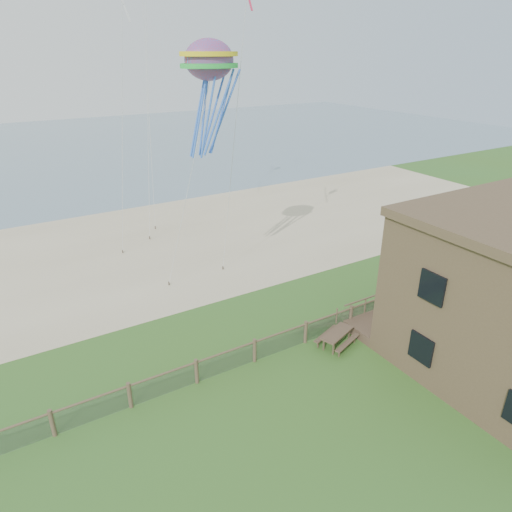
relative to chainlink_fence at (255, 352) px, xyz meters
The scene contains 7 objects.
ground 6.03m from the chainlink_fence, 90.00° to the right, with size 160.00×160.00×0.00m, color #3B6121.
sand_beach 16.01m from the chainlink_fence, 90.00° to the left, with size 72.00×20.00×0.02m, color tan.
ocean 60.00m from the chainlink_fence, 90.00° to the left, with size 160.00×68.00×0.02m, color slate.
chainlink_fence is the anchor object (origin of this frame).
motel_deck 13.04m from the chainlink_fence, ahead, with size 15.00×2.00×0.50m, color brown.
picnic_table 4.33m from the chainlink_fence, 13.35° to the right, with size 1.98×1.49×0.84m, color brown, non-canonical shape.
octopus_kite 12.88m from the chainlink_fence, 78.55° to the left, with size 3.00×2.12×6.17m, color red, non-canonical shape.
Camera 1 is at (-9.12, -9.36, 13.60)m, focal length 32.00 mm.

